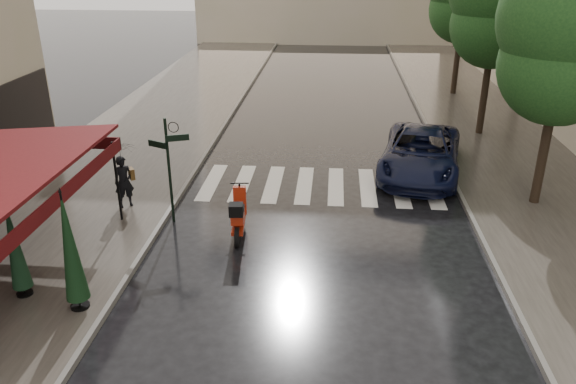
# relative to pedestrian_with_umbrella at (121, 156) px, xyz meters

# --- Properties ---
(ground) EXTENTS (120.00, 120.00, 0.00)m
(ground) POSITION_rel_pedestrian_with_umbrella_xyz_m (2.82, -3.67, -1.72)
(ground) COLOR black
(ground) RESTS_ON ground
(sidewalk_near) EXTENTS (6.00, 60.00, 0.12)m
(sidewalk_near) POSITION_rel_pedestrian_with_umbrella_xyz_m (-1.68, 8.33, -1.66)
(sidewalk_near) COLOR #38332D
(sidewalk_near) RESTS_ON ground
(sidewalk_far) EXTENTS (5.50, 60.00, 0.12)m
(sidewalk_far) POSITION_rel_pedestrian_with_umbrella_xyz_m (13.07, 8.33, -1.66)
(sidewalk_far) COLOR #38332D
(sidewalk_far) RESTS_ON ground
(curb_near) EXTENTS (0.12, 60.00, 0.16)m
(curb_near) POSITION_rel_pedestrian_with_umbrella_xyz_m (1.37, 8.33, -1.65)
(curb_near) COLOR #595651
(curb_near) RESTS_ON ground
(curb_far) EXTENTS (0.12, 60.00, 0.16)m
(curb_far) POSITION_rel_pedestrian_with_umbrella_xyz_m (10.27, 8.33, -1.65)
(curb_far) COLOR #595651
(curb_far) RESTS_ON ground
(crosswalk) EXTENTS (7.85, 3.20, 0.01)m
(crosswalk) POSITION_rel_pedestrian_with_umbrella_xyz_m (5.80, 2.33, -1.72)
(crosswalk) COLOR silver
(crosswalk) RESTS_ON ground
(signpost) EXTENTS (1.17, 0.29, 3.10)m
(signpost) POSITION_rel_pedestrian_with_umbrella_xyz_m (1.63, -0.67, 0.11)
(signpost) COLOR black
(signpost) RESTS_ON ground
(tree_near) EXTENTS (3.80, 3.80, 7.99)m
(tree_near) POSITION_rel_pedestrian_with_umbrella_xyz_m (12.42, 1.33, 3.60)
(tree_near) COLOR black
(tree_near) RESTS_ON sidewalk_far
(pedestrian_with_umbrella) EXTENTS (1.31, 1.32, 2.41)m
(pedestrian_with_umbrella) POSITION_rel_pedestrian_with_umbrella_xyz_m (0.00, 0.00, 0.00)
(pedestrian_with_umbrella) COLOR black
(pedestrian_with_umbrella) RESTS_ON sidewalk_near
(scooter) EXTENTS (0.57, 1.95, 1.28)m
(scooter) POSITION_rel_pedestrian_with_umbrella_xyz_m (3.66, -1.38, -1.13)
(scooter) COLOR black
(scooter) RESTS_ON ground
(parked_car) EXTENTS (3.59, 5.95, 1.55)m
(parked_car) POSITION_rel_pedestrian_with_umbrella_xyz_m (9.22, 3.70, -0.95)
(parked_car) COLOR black
(parked_car) RESTS_ON ground
(parasol_front) EXTENTS (0.50, 0.50, 2.80)m
(parasol_front) POSITION_rel_pedestrian_with_umbrella_xyz_m (0.78, -5.17, -0.10)
(parasol_front) COLOR black
(parasol_front) RESTS_ON sidewalk_near
(parasol_back) EXTENTS (0.44, 0.44, 2.36)m
(parasol_back) POSITION_rel_pedestrian_with_umbrella_xyz_m (-0.68, -4.80, -0.34)
(parasol_back) COLOR black
(parasol_back) RESTS_ON sidewalk_near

